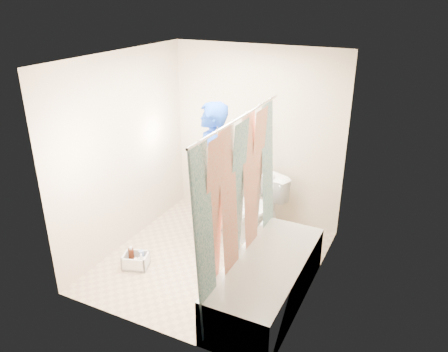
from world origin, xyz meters
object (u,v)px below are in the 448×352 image
at_px(bathtub, 267,280).
at_px(toilet, 258,208).
at_px(plumber, 211,174).
at_px(cleaning_caddy, 137,261).

xyz_separation_m(bathtub, toilet, (-0.60, 1.22, 0.12)).
bearing_deg(bathtub, plumber, 141.59).
xyz_separation_m(toilet, cleaning_caddy, (-0.99, -1.32, -0.31)).
distance_m(toilet, plumber, 0.80).
xyz_separation_m(bathtub, cleaning_caddy, (-1.59, -0.10, -0.19)).
relative_size(bathtub, cleaning_caddy, 5.17).
height_order(bathtub, toilet, toilet).
distance_m(toilet, cleaning_caddy, 1.68).
relative_size(bathtub, plumber, 0.96).
height_order(bathtub, cleaning_caddy, bathtub).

